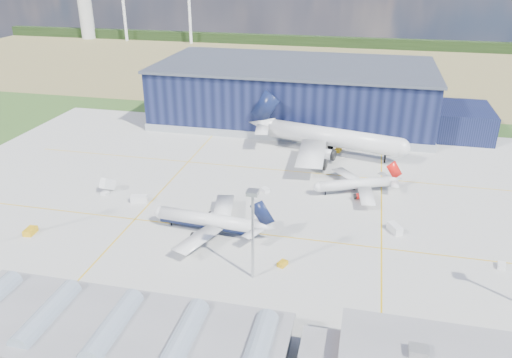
{
  "coord_description": "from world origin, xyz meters",
  "views": [
    {
      "loc": [
        32.84,
        -126.21,
        70.57
      ],
      "look_at": [
        2.29,
        7.0,
        8.68
      ],
      "focal_mm": 35.0,
      "sensor_mm": 36.0,
      "label": 1
    }
  ],
  "objects_px": {
    "gse_van_a": "(139,199)",
    "car_a": "(265,330)",
    "hangar": "(300,96)",
    "gse_cart_a": "(501,266)",
    "gse_tug_b": "(282,264)",
    "airliner_navy": "(207,213)",
    "airliner_widebody": "(333,128)",
    "airstair": "(108,187)",
    "airliner_red": "(355,179)",
    "gse_tug_a": "(30,231)",
    "gse_cart_b": "(265,190)",
    "gse_van_b": "(395,228)",
    "light_mast_center": "(253,221)",
    "gse_tug_c": "(338,150)",
    "car_b": "(358,345)"
  },
  "relations": [
    {
      "from": "airliner_red",
      "to": "car_a",
      "type": "distance_m",
      "value": 71.6
    },
    {
      "from": "airliner_red",
      "to": "gse_tug_b",
      "type": "relative_size",
      "value": 11.41
    },
    {
      "from": "gse_cart_b",
      "to": "airstair",
      "type": "distance_m",
      "value": 50.97
    },
    {
      "from": "light_mast_center",
      "to": "gse_tug_b",
      "type": "relative_size",
      "value": 8.66
    },
    {
      "from": "light_mast_center",
      "to": "airstair",
      "type": "xyz_separation_m",
      "value": [
        -56.53,
        35.43,
        -13.73
      ]
    },
    {
      "from": "light_mast_center",
      "to": "car_b",
      "type": "height_order",
      "value": "light_mast_center"
    },
    {
      "from": "gse_van_a",
      "to": "airstair",
      "type": "xyz_separation_m",
      "value": [
        -13.04,
        4.8,
        0.58
      ]
    },
    {
      "from": "airliner_red",
      "to": "airstair",
      "type": "height_order",
      "value": "airliner_red"
    },
    {
      "from": "hangar",
      "to": "airliner_widebody",
      "type": "relative_size",
      "value": 2.23
    },
    {
      "from": "hangar",
      "to": "gse_tug_b",
      "type": "relative_size",
      "value": 54.56
    },
    {
      "from": "hangar",
      "to": "gse_cart_a",
      "type": "height_order",
      "value": "hangar"
    },
    {
      "from": "gse_van_b",
      "to": "car_a",
      "type": "relative_size",
      "value": 1.51
    },
    {
      "from": "airliner_red",
      "to": "gse_tug_c",
      "type": "distance_m",
      "value": 37.08
    },
    {
      "from": "gse_van_b",
      "to": "airstair",
      "type": "relative_size",
      "value": 0.94
    },
    {
      "from": "light_mast_center",
      "to": "gse_van_b",
      "type": "distance_m",
      "value": 46.82
    },
    {
      "from": "gse_van_a",
      "to": "car_a",
      "type": "relative_size",
      "value": 1.55
    },
    {
      "from": "gse_van_b",
      "to": "car_b",
      "type": "distance_m",
      "value": 48.1
    },
    {
      "from": "gse_tug_a",
      "to": "car_b",
      "type": "distance_m",
      "value": 93.07
    },
    {
      "from": "airstair",
      "to": "light_mast_center",
      "type": "bearing_deg",
      "value": -18.57
    },
    {
      "from": "hangar",
      "to": "airliner_widebody",
      "type": "bearing_deg",
      "value": -65.18
    },
    {
      "from": "airliner_widebody",
      "to": "gse_tug_c",
      "type": "bearing_deg",
      "value": 66.73
    },
    {
      "from": "gse_cart_a",
      "to": "car_a",
      "type": "bearing_deg",
      "value": -135.26
    },
    {
      "from": "gse_van_b",
      "to": "airstair",
      "type": "distance_m",
      "value": 90.22
    },
    {
      "from": "gse_tug_b",
      "to": "car_a",
      "type": "xyz_separation_m",
      "value": [
        0.69,
        -24.3,
        -0.01
      ]
    },
    {
      "from": "airliner_red",
      "to": "gse_cart_b",
      "type": "bearing_deg",
      "value": -12.53
    },
    {
      "from": "airliner_navy",
      "to": "gse_van_b",
      "type": "bearing_deg",
      "value": -162.74
    },
    {
      "from": "gse_van_a",
      "to": "gse_van_b",
      "type": "relative_size",
      "value": 1.03
    },
    {
      "from": "hangar",
      "to": "gse_tug_c",
      "type": "relative_size",
      "value": 44.93
    },
    {
      "from": "airstair",
      "to": "car_b",
      "type": "relative_size",
      "value": 1.61
    },
    {
      "from": "airliner_widebody",
      "to": "gse_cart_a",
      "type": "height_order",
      "value": "airliner_widebody"
    },
    {
      "from": "gse_van_b",
      "to": "airstair",
      "type": "xyz_separation_m",
      "value": [
        -90.02,
        6.0,
        0.56
      ]
    },
    {
      "from": "gse_cart_a",
      "to": "gse_tug_b",
      "type": "bearing_deg",
      "value": -157.59
    },
    {
      "from": "airstair",
      "to": "car_a",
      "type": "height_order",
      "value": "airstair"
    },
    {
      "from": "gse_tug_c",
      "to": "airliner_widebody",
      "type": "bearing_deg",
      "value": -112.81
    },
    {
      "from": "gse_cart_a",
      "to": "light_mast_center",
      "type": "bearing_deg",
      "value": -152.99
    },
    {
      "from": "airliner_widebody",
      "to": "gse_van_a",
      "type": "relative_size",
      "value": 12.67
    },
    {
      "from": "car_a",
      "to": "airliner_navy",
      "type": "bearing_deg",
      "value": 43.38
    },
    {
      "from": "gse_tug_c",
      "to": "airstair",
      "type": "relative_size",
      "value": 0.61
    },
    {
      "from": "gse_van_a",
      "to": "airliner_widebody",
      "type": "bearing_deg",
      "value": -58.3
    },
    {
      "from": "gse_tug_a",
      "to": "gse_cart_a",
      "type": "relative_size",
      "value": 1.46
    },
    {
      "from": "hangar",
      "to": "car_a",
      "type": "bearing_deg",
      "value": -84.43
    },
    {
      "from": "car_a",
      "to": "gse_cart_b",
      "type": "bearing_deg",
      "value": 21.77
    },
    {
      "from": "gse_tug_b",
      "to": "gse_van_a",
      "type": "height_order",
      "value": "gse_van_a"
    },
    {
      "from": "gse_tug_a",
      "to": "gse_van_b",
      "type": "bearing_deg",
      "value": 8.68
    },
    {
      "from": "gse_tug_c",
      "to": "gse_tug_a",
      "type": "bearing_deg",
      "value": -119.65
    },
    {
      "from": "gse_van_b",
      "to": "gse_cart_b",
      "type": "distance_m",
      "value": 43.8
    },
    {
      "from": "gse_van_a",
      "to": "gse_tug_a",
      "type": "bearing_deg",
      "value": 126.55
    },
    {
      "from": "gse_tug_b",
      "to": "gse_tug_c",
      "type": "height_order",
      "value": "gse_tug_c"
    },
    {
      "from": "hangar",
      "to": "gse_van_b",
      "type": "xyz_separation_m",
      "value": [
        40.69,
        -95.38,
        -10.47
      ]
    },
    {
      "from": "airliner_widebody",
      "to": "gse_tug_a",
      "type": "xyz_separation_m",
      "value": [
        -75.64,
        -79.04,
        -9.78
      ]
    }
  ]
}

